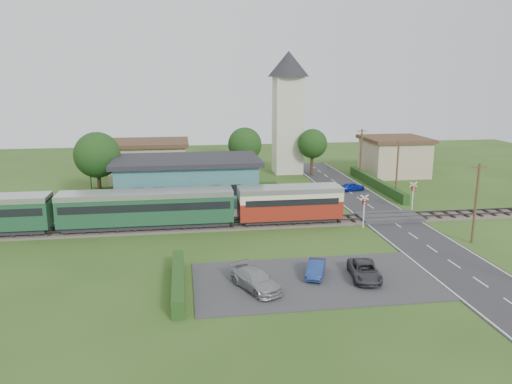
{
  "coord_description": "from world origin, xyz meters",
  "views": [
    {
      "loc": [
        -10.41,
        -43.95,
        14.2
      ],
      "look_at": [
        -3.28,
        4.0,
        2.83
      ],
      "focal_mm": 35.0,
      "sensor_mm": 36.0,
      "label": 1
    }
  ],
  "objects": [
    {
      "name": "hedge_carpark",
      "position": [
        -11.0,
        -12.0,
        0.6
      ],
      "size": [
        0.8,
        9.0,
        1.2
      ],
      "primitive_type": "cube",
      "color": "#193814",
      "rests_on": "ground"
    },
    {
      "name": "utility_pole_b",
      "position": [
        14.2,
        -6.0,
        3.63
      ],
      "size": [
        1.4,
        0.22,
        7.0
      ],
      "color": "#473321",
      "rests_on": "ground"
    },
    {
      "name": "station_building",
      "position": [
        -10.0,
        10.99,
        2.69
      ],
      "size": [
        16.0,
        9.0,
        5.3
      ],
      "color": "#3C7273",
      "rests_on": "ground"
    },
    {
      "name": "equipment_hut",
      "position": [
        -18.0,
        5.2,
        1.75
      ],
      "size": [
        2.3,
        2.3,
        2.55
      ],
      "color": "beige",
      "rests_on": "platform"
    },
    {
      "name": "crossing_signal_far",
      "position": [
        13.6,
        4.39,
        2.14
      ],
      "size": [
        0.84,
        0.28,
        3.28
      ],
      "color": "silver",
      "rests_on": "ground"
    },
    {
      "name": "car_park",
      "position": [
        -1.5,
        -12.0,
        0.04
      ],
      "size": [
        17.0,
        9.0,
        0.08
      ],
      "primitive_type": "cube",
      "color": "#333335",
      "rests_on": "ground"
    },
    {
      "name": "road",
      "position": [
        10.0,
        0.0,
        0.03
      ],
      "size": [
        6.0,
        70.0,
        0.05
      ],
      "primitive_type": "cube",
      "color": "#28282B",
      "rests_on": "ground"
    },
    {
      "name": "hedge_roadside",
      "position": [
        14.2,
        16.0,
        0.6
      ],
      "size": [
        0.8,
        18.0,
        1.2
      ],
      "primitive_type": "cube",
      "color": "#193814",
      "rests_on": "ground"
    },
    {
      "name": "utility_pole_c",
      "position": [
        14.2,
        10.0,
        3.63
      ],
      "size": [
        1.4,
        0.22,
        7.0
      ],
      "color": "#473321",
      "rests_on": "ground"
    },
    {
      "name": "utility_pole_d",
      "position": [
        14.2,
        22.0,
        3.63
      ],
      "size": [
        1.4,
        0.22,
        7.0
      ],
      "color": "#473321",
      "rests_on": "ground"
    },
    {
      "name": "streetlamp_west",
      "position": [
        -22.0,
        20.0,
        3.04
      ],
      "size": [
        0.3,
        0.3,
        5.15
      ],
      "color": "#3F3F47",
      "rests_on": "ground"
    },
    {
      "name": "crossing_deck",
      "position": [
        10.0,
        2.0,
        0.23
      ],
      "size": [
        6.2,
        3.4,
        0.45
      ],
      "primitive_type": "cube",
      "color": "#333335",
      "rests_on": "ground"
    },
    {
      "name": "church_tower",
      "position": [
        5.0,
        28.0,
        10.23
      ],
      "size": [
        6.0,
        6.0,
        17.6
      ],
      "color": "beige",
      "rests_on": "ground"
    },
    {
      "name": "ground",
      "position": [
        0.0,
        0.0,
        0.0
      ],
      "size": [
        120.0,
        120.0,
        0.0
      ],
      "primitive_type": "plane",
      "color": "#2D4C19"
    },
    {
      "name": "railway_track",
      "position": [
        0.0,
        2.0,
        0.11
      ],
      "size": [
        76.0,
        3.2,
        0.49
      ],
      "color": "#4C443D",
      "rests_on": "ground"
    },
    {
      "name": "hedge_station",
      "position": [
        -10.0,
        15.5,
        0.65
      ],
      "size": [
        22.0,
        0.8,
        1.3
      ],
      "primitive_type": "cube",
      "color": "#193814",
      "rests_on": "ground"
    },
    {
      "name": "car_park_blue",
      "position": [
        -1.19,
        -11.25,
        0.62
      ],
      "size": [
        2.27,
        3.49,
        1.09
      ],
      "primitive_type": "imported",
      "rotation": [
        0.0,
        0.0,
        -0.37
      ],
      "color": "navy",
      "rests_on": "car_park"
    },
    {
      "name": "tree_a",
      "position": [
        -20.0,
        14.0,
        5.38
      ],
      "size": [
        5.2,
        5.2,
        8.0
      ],
      "color": "#332316",
      "rests_on": "ground"
    },
    {
      "name": "train",
      "position": [
        -17.05,
        2.0,
        2.18
      ],
      "size": [
        43.2,
        2.9,
        3.4
      ],
      "color": "#232328",
      "rests_on": "ground"
    },
    {
      "name": "car_on_road",
      "position": [
        10.57,
        14.67,
        0.57
      ],
      "size": [
        3.23,
        1.77,
        1.04
      ],
      "primitive_type": "imported",
      "rotation": [
        0.0,
        0.0,
        1.76
      ],
      "color": "#0B1EA5",
      "rests_on": "road"
    },
    {
      "name": "pedestrian_far",
      "position": [
        -14.46,
        4.71,
        1.23
      ],
      "size": [
        0.74,
        0.86,
        1.56
      ],
      "primitive_type": "imported",
      "rotation": [
        0.0,
        0.0,
        1.35
      ],
      "color": "gray",
      "rests_on": "platform"
    },
    {
      "name": "tree_c",
      "position": [
        8.0,
        25.0,
        4.65
      ],
      "size": [
        4.2,
        4.2,
        6.78
      ],
      "color": "#332316",
      "rests_on": "ground"
    },
    {
      "name": "car_park_silver",
      "position": [
        -5.82,
        -12.86,
        0.74
      ],
      "size": [
        3.58,
        4.93,
        1.33
      ],
      "primitive_type": "imported",
      "rotation": [
        0.0,
        0.0,
        0.43
      ],
      "color": "#94969A",
      "rests_on": "car_park"
    },
    {
      "name": "streetlamp_east",
      "position": [
        16.0,
        27.0,
        3.04
      ],
      "size": [
        0.3,
        0.3,
        5.15
      ],
      "color": "#3F3F47",
      "rests_on": "ground"
    },
    {
      "name": "car_park_dark",
      "position": [
        2.12,
        -12.23,
        0.66
      ],
      "size": [
        2.56,
        4.44,
        1.16
      ],
      "primitive_type": "imported",
      "rotation": [
        0.0,
        0.0,
        -0.16
      ],
      "color": "#35343B",
      "rests_on": "car_park"
    },
    {
      "name": "pedestrian_near",
      "position": [
        -4.28,
        5.61,
        1.43
      ],
      "size": [
        0.81,
        0.63,
        1.97
      ],
      "primitive_type": "imported",
      "rotation": [
        0.0,
        0.0,
        3.38
      ],
      "color": "gray",
      "rests_on": "platform"
    },
    {
      "name": "platform",
      "position": [
        -10.0,
        5.2,
        0.23
      ],
      "size": [
        30.0,
        3.0,
        0.45
      ],
      "primitive_type": "cube",
      "color": "gray",
      "rests_on": "ground"
    },
    {
      "name": "tree_b",
      "position": [
        -2.0,
        23.0,
        5.02
      ],
      "size": [
        4.6,
        4.6,
        7.34
      ],
      "color": "#332316",
      "rests_on": "ground"
    },
    {
      "name": "house_east",
      "position": [
        20.0,
        24.0,
        2.8
      ],
      "size": [
        8.8,
        8.8,
        5.5
      ],
      "color": "tan",
      "rests_on": "ground"
    },
    {
      "name": "crossing_signal_near",
      "position": [
        6.4,
        -0.41,
        2.14
      ],
      "size": [
        0.84,
        0.28,
        3.28
      ],
      "color": "silver",
      "rests_on": "ground"
    },
    {
      "name": "house_west",
      "position": [
        -15.0,
        25.0,
        2.79
      ],
      "size": [
        10.8,
        8.8,
        5.5
      ],
      "color": "tan",
      "rests_on": "ground"
    }
  ]
}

